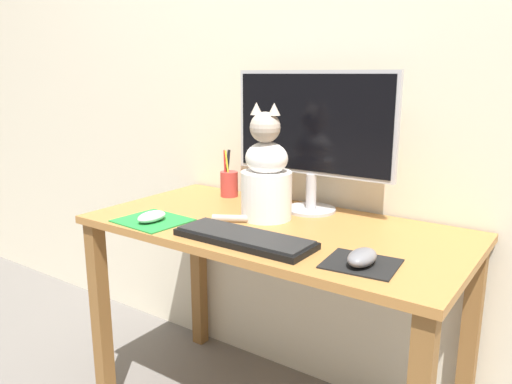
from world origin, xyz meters
TOP-DOWN VIEW (x-y plane):
  - wall_back at (0.00, 0.33)m, footprint 7.00×0.04m
  - desk at (0.00, 0.00)m, footprint 1.18×0.60m
  - monitor at (0.02, 0.20)m, footprint 0.58×0.17m
  - keyboard at (0.02, -0.19)m, footprint 0.41×0.14m
  - mousepad_left at (-0.34, -0.19)m, footprint 0.22×0.20m
  - mousepad_right at (0.36, -0.16)m, footprint 0.19×0.17m
  - computer_mouse_left at (-0.33, -0.21)m, footprint 0.06×0.10m
  - computer_mouse_right at (0.37, -0.17)m, footprint 0.06×0.11m
  - cat at (-0.06, 0.04)m, footprint 0.22×0.23m
  - pen_cup at (-0.34, 0.21)m, footprint 0.07×0.07m

SIDE VIEW (x-z plane):
  - desk at x=0.00m, z-range 0.24..0.95m
  - mousepad_left at x=-0.34m, z-range 0.71..0.71m
  - mousepad_right at x=0.36m, z-range 0.71..0.71m
  - keyboard at x=0.02m, z-range 0.71..0.73m
  - computer_mouse_left at x=-0.33m, z-range 0.71..0.74m
  - computer_mouse_right at x=0.37m, z-range 0.71..0.75m
  - pen_cup at x=-0.34m, z-range 0.67..0.85m
  - cat at x=-0.06m, z-range 0.66..1.03m
  - monitor at x=0.02m, z-range 0.75..1.22m
  - wall_back at x=0.00m, z-range 0.00..2.50m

